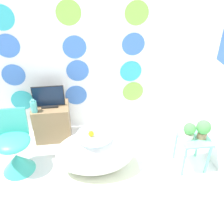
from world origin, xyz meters
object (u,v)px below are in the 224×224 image
vase (34,106)px  tv (49,98)px  chair (16,152)px  potted_plant_right (203,129)px  potted_plant_left (189,131)px  bathtub (95,153)px

vase → tv: bearing=30.2°
chair → tv: (0.42, 0.61, 0.40)m
chair → potted_plant_right: size_ratio=3.35×
potted_plant_left → potted_plant_right: potted_plant_right is taller
tv → potted_plant_left: bearing=-26.2°
potted_plant_right → bathtub: bearing=175.8°
bathtub → potted_plant_right: (1.30, -0.10, 0.31)m
chair → potted_plant_right: chair is taller
bathtub → tv: bearing=126.6°
bathtub → vase: (-0.76, 0.65, 0.33)m
tv → chair: bearing=-124.2°
tv → potted_plant_right: size_ratio=1.75×
potted_plant_right → tv: bearing=155.3°
tv → potted_plant_right: 2.06m
chair → vase: 0.65m
chair → potted_plant_left: (2.12, -0.22, 0.30)m
potted_plant_left → potted_plant_right: size_ratio=0.86×
tv → vase: 0.23m
tv → potted_plant_left: tv is taller
chair → tv: tv is taller
bathtub → potted_plant_right: potted_plant_right is taller
chair → vase: chair is taller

